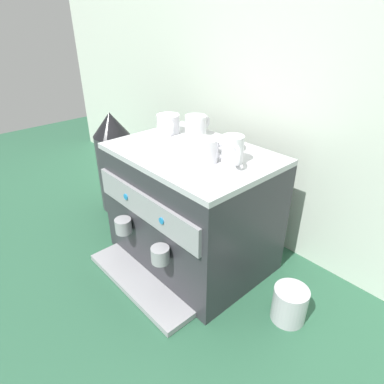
% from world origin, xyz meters
% --- Properties ---
extents(ground_plane, '(4.00, 4.00, 0.00)m').
position_xyz_m(ground_plane, '(0.00, 0.00, 0.00)').
color(ground_plane, '#28563D').
extents(tiled_backsplash_wall, '(2.80, 0.03, 1.05)m').
position_xyz_m(tiled_backsplash_wall, '(0.00, 0.32, 0.53)').
color(tiled_backsplash_wall, silver).
rests_on(tiled_backsplash_wall, ground_plane).
extents(espresso_machine, '(0.54, 0.49, 0.42)m').
position_xyz_m(espresso_machine, '(0.00, -0.00, 0.21)').
color(espresso_machine, '#2D2D33').
rests_on(espresso_machine, ground_plane).
extents(ceramic_cup_0, '(0.11, 0.09, 0.07)m').
position_xyz_m(ceramic_cup_0, '(-0.19, 0.05, 0.46)').
color(ceramic_cup_0, white).
rests_on(ceramic_cup_0, espresso_machine).
extents(ceramic_cup_1, '(0.09, 0.09, 0.07)m').
position_xyz_m(ceramic_cup_1, '(0.09, -0.02, 0.46)').
color(ceramic_cup_1, white).
rests_on(ceramic_cup_1, espresso_machine).
extents(ceramic_cup_2, '(0.08, 0.12, 0.07)m').
position_xyz_m(ceramic_cup_2, '(-0.10, 0.11, 0.46)').
color(ceramic_cup_2, white).
rests_on(ceramic_cup_2, espresso_machine).
extents(ceramic_cup_3, '(0.10, 0.08, 0.08)m').
position_xyz_m(ceramic_cup_3, '(0.15, 0.02, 0.46)').
color(ceramic_cup_3, white).
rests_on(ceramic_cup_3, espresso_machine).
extents(ceramic_bowl_0, '(0.10, 0.10, 0.03)m').
position_xyz_m(ceramic_bowl_0, '(0.06, 0.10, 0.44)').
color(ceramic_bowl_0, white).
rests_on(ceramic_bowl_0, espresso_machine).
extents(ceramic_bowl_1, '(0.11, 0.11, 0.03)m').
position_xyz_m(ceramic_bowl_1, '(-0.03, 0.00, 0.44)').
color(ceramic_bowl_1, white).
rests_on(ceramic_bowl_1, espresso_machine).
extents(coffee_grinder, '(0.16, 0.16, 0.45)m').
position_xyz_m(coffee_grinder, '(-0.50, -0.01, 0.23)').
color(coffee_grinder, '#333338').
rests_on(coffee_grinder, ground_plane).
extents(milk_pitcher, '(0.10, 0.10, 0.11)m').
position_xyz_m(milk_pitcher, '(0.41, 0.02, 0.06)').
color(milk_pitcher, '#B7B7BC').
rests_on(milk_pitcher, ground_plane).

